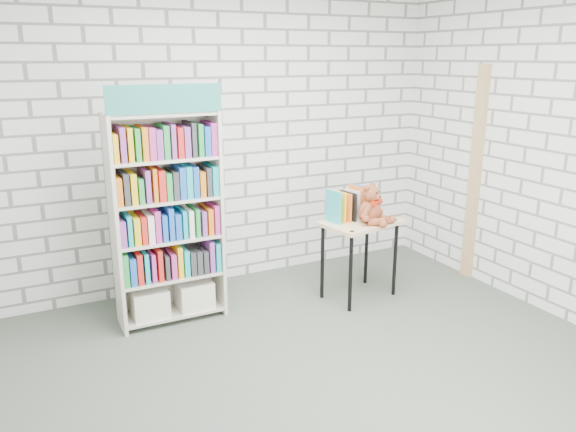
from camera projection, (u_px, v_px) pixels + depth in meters
name	position (u px, v px, depth m)	size (l,w,h in m)	color
ground	(326.00, 373.00, 3.99)	(4.50, 4.50, 0.00)	#444F42
room_shell	(331.00, 120.00, 3.50)	(4.52, 4.02, 2.81)	silver
bookshelf	(167.00, 217.00, 4.59)	(0.88, 0.34, 1.97)	beige
display_table	(360.00, 232.00, 5.10)	(0.76, 0.60, 0.73)	#DFB986
table_books	(352.00, 203.00, 5.11)	(0.51, 0.30, 0.28)	#29AAB4
teddy_bear	(372.00, 208.00, 4.97)	(0.34, 0.32, 0.36)	brown
door_trim	(475.00, 175.00, 5.48)	(0.05, 0.12, 2.10)	tan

